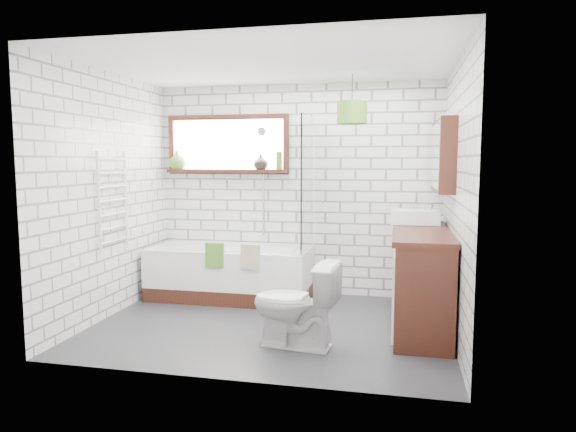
% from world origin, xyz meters
% --- Properties ---
extents(floor, '(3.40, 2.60, 0.01)m').
position_xyz_m(floor, '(0.00, 0.00, -0.01)').
color(floor, '#27272B').
rests_on(floor, ground).
extents(ceiling, '(3.40, 2.60, 0.01)m').
position_xyz_m(ceiling, '(0.00, 0.00, 2.50)').
color(ceiling, white).
rests_on(ceiling, ground).
extents(wall_back, '(3.40, 0.01, 2.50)m').
position_xyz_m(wall_back, '(0.00, 1.30, 1.25)').
color(wall_back, white).
rests_on(wall_back, ground).
extents(wall_front, '(3.40, 0.01, 2.50)m').
position_xyz_m(wall_front, '(0.00, -1.30, 1.25)').
color(wall_front, white).
rests_on(wall_front, ground).
extents(wall_left, '(0.01, 2.60, 2.50)m').
position_xyz_m(wall_left, '(-1.70, 0.00, 1.25)').
color(wall_left, white).
rests_on(wall_left, ground).
extents(wall_right, '(0.01, 2.60, 2.50)m').
position_xyz_m(wall_right, '(1.70, 0.00, 1.25)').
color(wall_right, white).
rests_on(wall_right, ground).
extents(window, '(1.52, 0.16, 0.68)m').
position_xyz_m(window, '(-0.85, 1.26, 1.80)').
color(window, black).
rests_on(window, wall_back).
extents(towel_radiator, '(0.06, 0.52, 1.00)m').
position_xyz_m(towel_radiator, '(-1.66, 0.00, 1.20)').
color(towel_radiator, white).
rests_on(towel_radiator, wall_left).
extents(mirror_cabinet, '(0.16, 1.20, 0.70)m').
position_xyz_m(mirror_cabinet, '(1.62, 0.60, 1.65)').
color(mirror_cabinet, black).
rests_on(mirror_cabinet, wall_right).
extents(shower_riser, '(0.02, 0.02, 1.30)m').
position_xyz_m(shower_riser, '(-0.40, 1.26, 1.35)').
color(shower_riser, silver).
rests_on(shower_riser, wall_back).
extents(bathtub, '(1.85, 0.82, 0.60)m').
position_xyz_m(bathtub, '(-0.70, 0.89, 0.30)').
color(bathtub, white).
rests_on(bathtub, floor).
extents(shower_screen, '(0.02, 0.72, 1.50)m').
position_xyz_m(shower_screen, '(0.20, 0.89, 1.35)').
color(shower_screen, white).
rests_on(shower_screen, bathtub).
extents(towel_green, '(0.20, 0.05, 0.27)m').
position_xyz_m(towel_green, '(-0.75, 0.48, 0.58)').
color(towel_green, '#4C7C25').
rests_on(towel_green, bathtub).
extents(towel_beige, '(0.21, 0.05, 0.27)m').
position_xyz_m(towel_beige, '(-0.34, 0.48, 0.58)').
color(towel_beige, tan).
rests_on(towel_beige, bathtub).
extents(vanity, '(0.54, 1.66, 0.95)m').
position_xyz_m(vanity, '(1.43, 0.28, 0.48)').
color(vanity, black).
rests_on(vanity, floor).
extents(basin, '(0.49, 0.43, 0.14)m').
position_xyz_m(basin, '(1.37, 0.78, 1.02)').
color(basin, white).
rests_on(basin, vanity).
extents(tap, '(0.03, 0.03, 0.15)m').
position_xyz_m(tap, '(1.53, 0.78, 1.08)').
color(tap, silver).
rests_on(tap, vanity).
extents(toilet, '(0.51, 0.79, 0.76)m').
position_xyz_m(toilet, '(0.35, -0.52, 0.38)').
color(toilet, white).
rests_on(toilet, floor).
extents(vase_olive, '(0.26, 0.26, 0.23)m').
position_xyz_m(vase_olive, '(-1.50, 1.23, 1.59)').
color(vase_olive, '#538127').
rests_on(vase_olive, window).
extents(vase_dark, '(0.23, 0.23, 0.18)m').
position_xyz_m(vase_dark, '(-0.42, 1.23, 1.57)').
color(vase_dark, black).
rests_on(vase_dark, window).
extents(bottle, '(0.08, 0.08, 0.21)m').
position_xyz_m(bottle, '(-0.20, 1.23, 1.59)').
color(bottle, '#538127').
rests_on(bottle, window).
extents(pendant, '(0.31, 0.31, 0.23)m').
position_xyz_m(pendant, '(0.71, 0.68, 2.10)').
color(pendant, '#4C7C25').
rests_on(pendant, ceiling).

